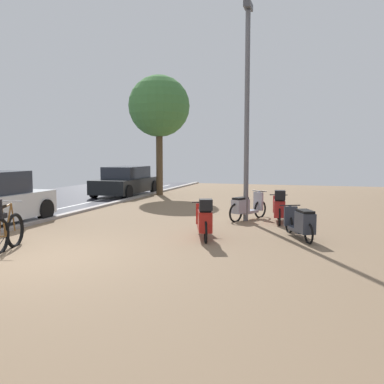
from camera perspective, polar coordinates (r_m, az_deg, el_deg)
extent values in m
cube|color=#886D50|center=(6.86, 13.10, -11.80)|extent=(14.40, 40.00, 0.05)
torus|color=black|center=(9.70, -22.95, -4.84)|extent=(0.24, 0.74, 0.75)
cylinder|color=brown|center=(9.43, -23.70, -3.50)|extent=(0.11, 0.32, 0.65)
cylinder|color=brown|center=(9.27, -24.24, -3.83)|extent=(0.07, 0.14, 0.60)
cylinder|color=brown|center=(9.35, -23.91, -1.76)|extent=(0.13, 0.39, 0.09)
cylinder|color=brown|center=(9.25, -24.37, -5.54)|extent=(0.09, 0.25, 0.08)
cylinder|color=brown|center=(9.16, -24.60, -3.79)|extent=(0.06, 0.17, 0.54)
cylinder|color=brown|center=(9.61, -23.16, -3.17)|extent=(0.06, 0.15, 0.59)
cube|color=black|center=(9.18, -24.46, -1.81)|extent=(0.14, 0.23, 0.06)
cylinder|color=#ADADB2|center=(9.51, -23.39, -1.17)|extent=(0.47, 0.13, 0.02)
cube|color=black|center=(9.12, -24.69, -2.97)|extent=(0.25, 0.28, 0.10)
cylinder|color=black|center=(9.37, -24.68, -6.47)|extent=(0.17, 0.14, 0.29)
torus|color=black|center=(9.29, 1.86, -5.49)|extent=(0.22, 0.51, 0.52)
torus|color=black|center=(10.60, 1.39, -4.14)|extent=(0.22, 0.51, 0.52)
cube|color=red|center=(9.95, 1.61, -4.90)|extent=(0.50, 0.79, 0.08)
cube|color=red|center=(9.49, 1.77, -3.98)|extent=(0.47, 0.65, 0.46)
cube|color=black|center=(9.45, 1.78, -2.41)|extent=(0.41, 0.59, 0.06)
cylinder|color=red|center=(10.53, 1.40, -2.78)|extent=(0.10, 0.14, 0.53)
cube|color=red|center=(10.46, 1.42, -2.96)|extent=(0.33, 0.18, 0.52)
cylinder|color=black|center=(10.47, 1.41, -1.39)|extent=(0.50, 0.19, 0.03)
cube|color=black|center=(9.15, 1.89, -1.72)|extent=(0.35, 0.35, 0.24)
torus|color=black|center=(12.17, 5.97, -2.84)|extent=(0.33, 0.52, 0.57)
torus|color=black|center=(13.08, 9.25, -2.32)|extent=(0.33, 0.52, 0.57)
cube|color=#A8A9B6|center=(12.62, 7.67, -2.68)|extent=(0.56, 0.70, 0.08)
cube|color=#A8A9B6|center=(12.31, 6.60, -1.93)|extent=(0.51, 0.59, 0.40)
cube|color=black|center=(12.28, 6.62, -0.87)|extent=(0.45, 0.53, 0.06)
cylinder|color=#A8A9B6|center=(13.02, 9.21, -1.10)|extent=(0.12, 0.14, 0.57)
cube|color=#A8A9B6|center=(12.97, 9.00, -1.24)|extent=(0.32, 0.23, 0.56)
cylinder|color=black|center=(12.97, 9.16, 0.13)|extent=(0.47, 0.28, 0.03)
torus|color=black|center=(11.73, 11.81, -3.36)|extent=(0.11, 0.51, 0.51)
torus|color=black|center=(12.89, 11.64, -2.59)|extent=(0.11, 0.51, 0.51)
cube|color=#B12322|center=(12.32, 11.72, -3.06)|extent=(0.35, 0.68, 0.08)
cube|color=#B12322|center=(11.91, 11.80, -2.22)|extent=(0.36, 0.55, 0.46)
cube|color=black|center=(11.88, 11.82, -0.97)|extent=(0.31, 0.49, 0.06)
cylinder|color=#B12322|center=(12.83, 11.67, -1.49)|extent=(0.08, 0.13, 0.51)
cube|color=#B12322|center=(12.76, 11.67, -1.63)|extent=(0.33, 0.12, 0.50)
cylinder|color=black|center=(12.78, 11.69, -0.38)|extent=(0.52, 0.09, 0.03)
cube|color=black|center=(11.61, 11.88, -0.38)|extent=(0.31, 0.31, 0.24)
torus|color=black|center=(9.57, 15.59, -5.48)|extent=(0.23, 0.46, 0.48)
torus|color=black|center=(10.72, 13.05, -4.27)|extent=(0.23, 0.46, 0.48)
cube|color=#2F3541|center=(10.15, 14.24, -4.96)|extent=(0.53, 0.76, 0.08)
cube|color=#2F3541|center=(9.74, 15.12, -4.06)|extent=(0.49, 0.63, 0.45)
cube|color=black|center=(9.70, 15.15, -2.56)|extent=(0.44, 0.56, 0.06)
cylinder|color=#2F3541|center=(10.66, 13.12, -3.03)|extent=(0.11, 0.14, 0.48)
cube|color=#2F3541|center=(10.60, 13.26, -3.21)|extent=(0.33, 0.20, 0.48)
cylinder|color=black|center=(10.61, 13.19, -1.78)|extent=(0.49, 0.23, 0.03)
cylinder|color=black|center=(13.11, -19.35, -2.29)|extent=(0.20, 0.62, 0.62)
cube|color=black|center=(19.87, -9.03, 0.95)|extent=(1.72, 3.99, 0.63)
cube|color=#282D38|center=(19.96, -8.88, 2.66)|extent=(1.45, 2.37, 0.55)
cylinder|color=black|center=(21.57, -9.29, 0.82)|extent=(0.20, 0.62, 0.62)
cylinder|color=black|center=(20.90, -5.24, 0.73)|extent=(0.20, 0.62, 0.62)
cylinder|color=black|center=(18.96, -13.19, 0.14)|extent=(0.20, 0.62, 0.62)
cylinder|color=black|center=(18.21, -8.70, 0.01)|extent=(0.20, 0.62, 0.62)
cylinder|color=slate|center=(12.29, 7.47, 9.96)|extent=(0.14, 0.14, 5.96)
cube|color=#4C4C51|center=(12.92, 7.65, 23.80)|extent=(0.20, 0.52, 0.18)
cylinder|color=brown|center=(19.85, -4.45, 4.16)|extent=(0.31, 0.31, 3.16)
sphere|color=#467F3F|center=(19.96, -4.50, 11.58)|extent=(2.85, 2.85, 2.85)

